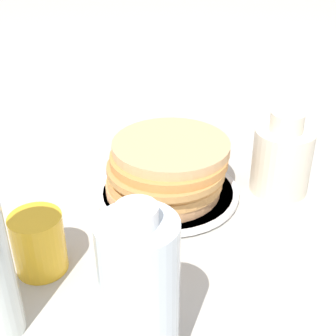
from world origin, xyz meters
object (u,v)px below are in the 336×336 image
object	(u,v)px
pancake_stack	(167,168)
juice_glass	(39,243)
cream_jug	(282,158)
water_bottle_mid	(140,298)
plate	(168,192)

from	to	relation	value
pancake_stack	juice_glass	bearing A→B (deg)	-108.17
pancake_stack	cream_jug	distance (m)	0.19
pancake_stack	water_bottle_mid	size ratio (longest dim) A/B	1.00
plate	cream_jug	size ratio (longest dim) A/B	1.67
plate	water_bottle_mid	bearing A→B (deg)	-68.95
juice_glass	cream_jug	world-z (taller)	cream_jug
plate	pancake_stack	distance (m)	0.05
plate	juice_glass	size ratio (longest dim) A/B	2.78
cream_jug	plate	bearing A→B (deg)	-147.17
juice_glass	cream_jug	distance (m)	0.41
pancake_stack	cream_jug	xyz separation A→B (m)	(0.16, 0.10, 0.01)
plate	pancake_stack	bearing A→B (deg)	-126.44
juice_glass	cream_jug	bearing A→B (deg)	54.72
cream_jug	pancake_stack	bearing A→B (deg)	-146.97
cream_jug	water_bottle_mid	size ratio (longest dim) A/B	0.69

